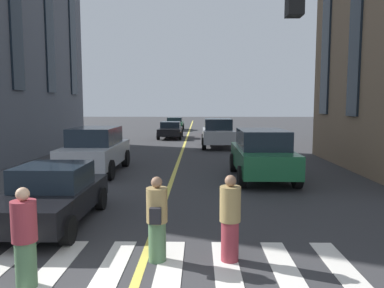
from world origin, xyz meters
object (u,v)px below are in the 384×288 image
(car_green_mid, at_px, (175,124))
(car_red_near, at_px, (220,128))
(car_silver_parked_a, at_px, (96,149))
(car_black_oncoming, at_px, (52,195))
(pedestrian_far, at_px, (25,239))
(pedestrian_companion, at_px, (157,220))
(car_green_far, at_px, (262,154))
(pedestrian_near, at_px, (230,219))
(car_silver_trailing, at_px, (218,132))
(car_black_parked_b, at_px, (170,130))

(car_green_mid, bearing_deg, car_red_near, -148.07)
(car_silver_parked_a, bearing_deg, car_black_oncoming, -173.33)
(car_green_mid, bearing_deg, car_black_oncoming, 178.51)
(car_green_mid, xyz_separation_m, pedestrian_far, (-35.60, 0.03, 0.08))
(car_red_near, distance_m, pedestrian_companion, 27.45)
(car_green_far, distance_m, pedestrian_companion, 8.21)
(car_green_far, relative_size, car_black_oncoming, 1.21)
(car_green_far, height_order, pedestrian_near, car_green_far)
(car_green_far, distance_m, car_silver_trailing, 10.74)
(pedestrian_near, bearing_deg, car_green_mid, 5.31)
(car_black_parked_b, relative_size, car_silver_trailing, 0.94)
(pedestrian_companion, distance_m, pedestrian_far, 2.18)
(car_silver_trailing, distance_m, car_green_mid, 16.79)
(car_red_near, xyz_separation_m, car_black_oncoming, (-25.21, 5.37, -0.00))
(car_green_mid, distance_m, pedestrian_near, 34.70)
(car_black_parked_b, bearing_deg, car_green_far, -164.43)
(car_green_mid, height_order, pedestrian_far, pedestrian_far)
(car_silver_parked_a, xyz_separation_m, car_green_mid, (25.75, -1.63, -0.27))
(car_black_oncoming, bearing_deg, car_silver_parked_a, 6.67)
(car_black_oncoming, height_order, pedestrian_far, pedestrian_far)
(pedestrian_near, bearing_deg, pedestrian_companion, 91.51)
(car_silver_trailing, height_order, car_green_mid, car_silver_trailing)
(car_silver_trailing, relative_size, car_green_mid, 1.07)
(car_silver_trailing, bearing_deg, car_green_far, -173.95)
(car_silver_parked_a, relative_size, pedestrian_far, 2.96)
(car_green_far, relative_size, car_silver_parked_a, 1.00)
(car_red_near, height_order, car_black_oncoming, car_black_oncoming)
(car_silver_trailing, relative_size, pedestrian_companion, 3.01)
(pedestrian_companion, bearing_deg, car_black_oncoming, 52.44)
(pedestrian_far, bearing_deg, car_green_mid, -0.04)
(car_black_parked_b, distance_m, pedestrian_far, 25.71)
(car_silver_parked_a, bearing_deg, car_black_parked_b, -6.89)
(car_black_parked_b, relative_size, pedestrian_companion, 2.82)
(car_black_parked_b, relative_size, car_green_far, 0.94)
(car_black_parked_b, relative_size, car_green_mid, 1.00)
(car_green_far, xyz_separation_m, pedestrian_companion, (-7.58, 3.15, -0.19))
(car_black_oncoming, height_order, pedestrian_companion, pedestrian_companion)
(car_green_far, distance_m, car_green_mid, 27.47)
(car_green_far, distance_m, pedestrian_far, 9.99)
(pedestrian_near, height_order, pedestrian_companion, pedestrian_near)
(car_red_near, relative_size, car_silver_trailing, 0.94)
(car_green_mid, bearing_deg, pedestrian_far, 179.96)
(car_black_parked_b, distance_m, car_green_far, 17.76)
(car_green_mid, xyz_separation_m, pedestrian_near, (-34.55, -3.21, 0.08))
(car_black_oncoming, bearing_deg, car_green_far, -47.10)
(car_silver_parked_a, bearing_deg, pedestrian_companion, -158.23)
(car_silver_parked_a, height_order, pedestrian_near, car_silver_parked_a)
(car_black_parked_b, distance_m, car_green_mid, 9.90)
(pedestrian_near, bearing_deg, car_green_far, -13.67)
(pedestrian_near, bearing_deg, pedestrian_far, 108.01)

